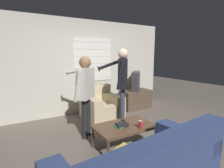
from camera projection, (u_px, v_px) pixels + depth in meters
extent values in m
plane|color=#665B51|center=(122.00, 141.00, 3.27)|extent=(16.00, 16.00, 0.00)
cube|color=#BCB7A8|center=(82.00, 67.00, 4.80)|extent=(5.20, 0.06, 2.55)
cube|color=silver|center=(93.00, 60.00, 4.89)|extent=(1.12, 0.02, 1.17)
cube|color=#A4A099|center=(94.00, 77.00, 4.95)|extent=(1.10, 0.00, 0.01)
cube|color=#A4A099|center=(93.00, 70.00, 4.92)|extent=(1.10, 0.00, 0.01)
cube|color=#A4A099|center=(93.00, 63.00, 4.89)|extent=(1.10, 0.00, 0.01)
cube|color=#A4A099|center=(93.00, 56.00, 4.86)|extent=(1.10, 0.00, 0.01)
cube|color=#A4A099|center=(93.00, 49.00, 4.83)|extent=(1.10, 0.00, 0.01)
cube|color=#A4A099|center=(93.00, 42.00, 4.80)|extent=(1.10, 0.00, 0.01)
cube|color=navy|center=(165.00, 160.00, 1.57)|extent=(1.91, 0.39, 0.45)
cube|color=navy|center=(185.00, 136.00, 2.31)|extent=(0.32, 0.83, 0.20)
cube|color=#B29338|center=(112.00, 167.00, 1.68)|extent=(0.42, 0.34, 0.37)
cube|color=#C6B289|center=(102.00, 111.00, 4.41)|extent=(0.88, 0.93, 0.41)
cube|color=#C6B289|center=(95.00, 93.00, 4.64)|extent=(0.86, 0.23, 0.41)
cube|color=#C6B289|center=(112.00, 98.00, 4.52)|extent=(0.27, 0.91, 0.19)
cube|color=#C6B289|center=(90.00, 101.00, 4.20)|extent=(0.27, 0.91, 0.19)
cube|color=brown|center=(124.00, 127.00, 2.98)|extent=(1.01, 0.63, 0.04)
cylinder|color=brown|center=(93.00, 138.00, 3.02)|extent=(0.04, 0.04, 0.37)
cylinder|color=brown|center=(136.00, 127.00, 3.48)|extent=(0.04, 0.04, 0.37)
cylinder|color=brown|center=(108.00, 153.00, 2.55)|extent=(0.04, 0.04, 0.37)
cylinder|color=brown|center=(155.00, 138.00, 3.01)|extent=(0.04, 0.04, 0.37)
cube|color=#4C3D2D|center=(136.00, 99.00, 5.32)|extent=(0.90, 0.51, 0.56)
cube|color=#2D2D33|center=(136.00, 81.00, 5.23)|extent=(0.56, 0.58, 0.56)
cube|color=#3D4738|center=(133.00, 81.00, 5.26)|extent=(0.36, 0.39, 0.46)
cylinder|color=black|center=(85.00, 119.00, 3.33)|extent=(0.10, 0.10, 0.78)
cylinder|color=black|center=(88.00, 117.00, 3.47)|extent=(0.10, 0.10, 0.78)
cube|color=beige|center=(86.00, 83.00, 3.29)|extent=(0.44, 0.43, 0.59)
sphere|color=#846042|center=(85.00, 62.00, 3.23)|extent=(0.22, 0.22, 0.22)
cylinder|color=beige|center=(78.00, 86.00, 3.09)|extent=(0.16, 0.16, 0.56)
cylinder|color=beige|center=(78.00, 71.00, 3.55)|extent=(0.43, 0.46, 0.17)
cube|color=white|center=(66.00, 73.00, 3.64)|extent=(0.06, 0.06, 0.13)
cylinder|color=#33384C|center=(122.00, 108.00, 3.90)|extent=(0.10, 0.10, 0.87)
cylinder|color=#33384C|center=(123.00, 106.00, 4.04)|extent=(0.10, 0.10, 0.87)
cube|color=black|center=(123.00, 73.00, 3.85)|extent=(0.41, 0.46, 0.65)
sphere|color=beige|center=(123.00, 54.00, 3.78)|extent=(0.23, 0.23, 0.23)
cylinder|color=black|center=(120.00, 75.00, 3.63)|extent=(0.17, 0.15, 0.63)
cylinder|color=black|center=(111.00, 64.00, 4.07)|extent=(0.54, 0.41, 0.28)
cube|color=black|center=(99.00, 69.00, 4.11)|extent=(0.08, 0.07, 0.13)
cube|color=#33754C|center=(121.00, 126.00, 2.95)|extent=(0.24, 0.20, 0.02)
cube|color=black|center=(122.00, 124.00, 2.93)|extent=(0.21, 0.16, 0.03)
cylinder|color=red|center=(140.00, 125.00, 2.86)|extent=(0.07, 0.07, 0.12)
cylinder|color=silver|center=(140.00, 121.00, 2.85)|extent=(0.06, 0.06, 0.00)
cube|color=black|center=(123.00, 121.00, 3.17)|extent=(0.05, 0.13, 0.02)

